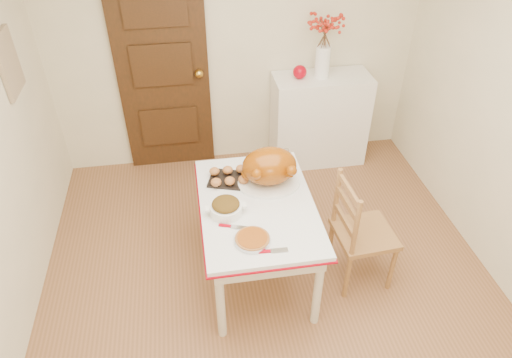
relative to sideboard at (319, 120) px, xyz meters
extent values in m
cube|color=brown|center=(-0.80, -1.78, -0.47)|extent=(3.50, 4.00, 0.00)
cube|color=beige|center=(-0.80, 0.22, 0.78)|extent=(3.50, 0.00, 2.50)
cube|color=#3D1F0D|center=(-1.50, 0.19, 0.56)|extent=(0.85, 0.06, 2.06)
cube|color=tan|center=(-2.53, -0.58, 1.03)|extent=(0.03, 0.35, 0.45)
cube|color=white|center=(0.00, 0.00, 0.00)|extent=(0.94, 0.42, 0.94)
sphere|color=#9F000F|center=(-0.23, 0.00, 0.53)|extent=(0.13, 0.13, 0.13)
cylinder|color=#853D0E|center=(-0.98, -1.85, 0.27)|extent=(0.24, 0.24, 0.05)
cylinder|color=white|center=(-0.80, -1.02, 0.30)|extent=(0.08, 0.08, 0.11)
camera|label=1|loc=(-1.30, -3.94, 2.37)|focal=32.47mm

